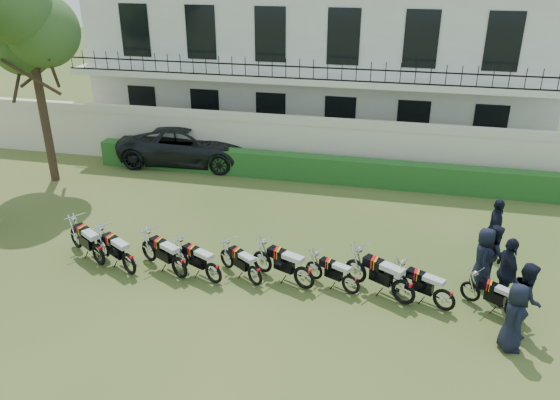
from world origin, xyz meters
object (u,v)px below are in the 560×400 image
at_px(motorcycle_3, 213,268).
at_px(officer_4, 494,254).
at_px(officer_3, 484,258).
at_px(motorcycle_0, 98,250).
at_px(motorcycle_8, 445,295).
at_px(motorcycle_2, 179,262).
at_px(motorcycle_4, 255,271).
at_px(motorcycle_5, 304,273).
at_px(officer_2, 507,273).
at_px(motorcycle_1, 128,259).
at_px(suv, 189,145).
at_px(officer_0, 514,317).
at_px(officer_5, 495,228).
at_px(tree_west_near, 28,23).
at_px(motorcycle_9, 516,307).
at_px(motorcycle_7, 404,286).
at_px(officer_1, 526,297).
at_px(motorcycle_6, 351,280).

distance_m(motorcycle_3, officer_4, 7.42).
height_order(officer_3, officer_4, officer_4).
distance_m(motorcycle_0, officer_4, 10.80).
distance_m(motorcycle_0, motorcycle_8, 9.40).
height_order(motorcycle_0, motorcycle_2, motorcycle_0).
height_order(motorcycle_4, motorcycle_5, motorcycle_5).
relative_size(motorcycle_8, officer_4, 1.00).
relative_size(motorcycle_2, officer_2, 0.96).
xyz_separation_m(motorcycle_1, suv, (-1.70, 8.77, 0.30)).
height_order(motorcycle_5, suv, suv).
distance_m(motorcycle_4, officer_0, 6.33).
relative_size(motorcycle_8, officer_2, 0.91).
bearing_deg(officer_5, tree_west_near, 94.10).
height_order(motorcycle_0, motorcycle_4, motorcycle_0).
bearing_deg(motorcycle_9, officer_5, 36.16).
bearing_deg(officer_5, motorcycle_4, 128.77).
xyz_separation_m(motorcycle_7, motorcycle_9, (2.63, -0.13, -0.10)).
distance_m(motorcycle_3, motorcycle_7, 4.95).
relative_size(motorcycle_8, officer_1, 0.95).
bearing_deg(motorcycle_6, motorcycle_8, -70.28).
distance_m(suv, officer_0, 14.96).
relative_size(motorcycle_0, motorcycle_2, 0.99).
height_order(tree_west_near, motorcycle_2, tree_west_near).
height_order(motorcycle_7, officer_4, officer_4).
height_order(motorcycle_2, motorcycle_9, motorcycle_2).
xyz_separation_m(motorcycle_9, officer_3, (-0.65, 1.49, 0.41)).
bearing_deg(motorcycle_4, motorcycle_1, 128.31).
distance_m(motorcycle_1, motorcycle_3, 2.40).
relative_size(officer_0, officer_5, 0.92).
relative_size(motorcycle_9, officer_2, 0.80).
height_order(motorcycle_7, officer_3, officer_3).
xyz_separation_m(suv, officer_5, (11.51, -5.43, 0.10)).
xyz_separation_m(tree_west_near, officer_2, (15.88, -4.94, -4.96)).
height_order(tree_west_near, officer_1, tree_west_near).
xyz_separation_m(suv, officer_0, (11.40, -9.69, 0.03)).
xyz_separation_m(officer_3, officer_5, (0.48, 1.73, 0.05)).
distance_m(motorcycle_7, motorcycle_8, 0.99).
relative_size(motorcycle_1, officer_4, 1.04).
distance_m(motorcycle_2, motorcycle_7, 5.93).
relative_size(tree_west_near, officer_0, 4.80).
bearing_deg(motorcycle_2, motorcycle_4, -57.51).
bearing_deg(motorcycle_4, motorcycle_6, -52.29).
xyz_separation_m(motorcycle_3, motorcycle_4, (1.10, 0.16, -0.03)).
height_order(motorcycle_2, officer_5, officer_5).
xyz_separation_m(motorcycle_5, officer_1, (5.27, -0.52, 0.38)).
bearing_deg(suv, officer_3, -126.73).
height_order(motorcycle_1, suv, suv).
xyz_separation_m(motorcycle_4, motorcycle_7, (3.85, -0.00, 0.09)).
distance_m(motorcycle_2, officer_3, 8.06).
xyz_separation_m(motorcycle_8, officer_5, (1.48, 3.14, 0.43)).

